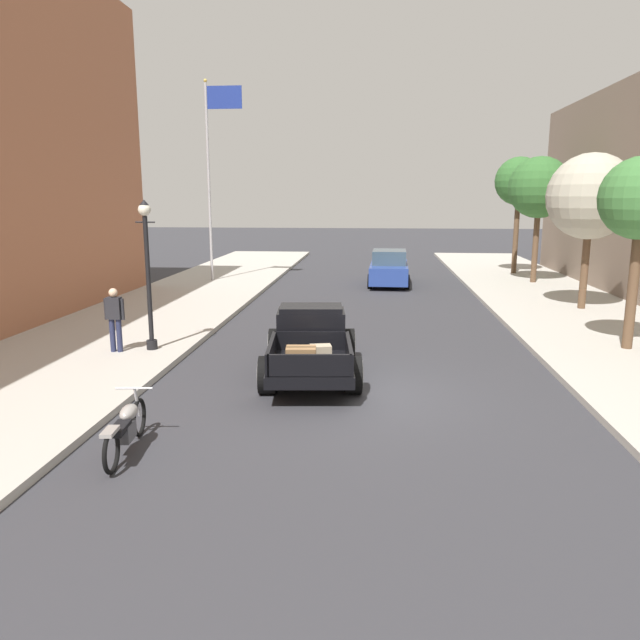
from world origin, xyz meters
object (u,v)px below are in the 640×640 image
Objects in this scene: hotrod_truck_black at (311,341)px; flagpole at (213,159)px; street_lamp_near at (147,264)px; street_tree_second at (591,197)px; motorcycle_parked at (126,427)px; street_tree_third at (539,188)px; car_background_blue at (389,269)px; street_tree_farthest at (519,182)px; pedestrian_sidewalk_left at (115,316)px.

flagpole reaches higher than hotrod_truck_black.
street_tree_second is at bearing 28.71° from street_lamp_near.
motorcycle_parked is 0.39× the size of street_tree_second.
street_lamp_near is 0.42× the size of flagpole.
street_tree_third is at bearing 60.73° from motorcycle_parked.
street_tree_third reaches higher than street_lamp_near.
car_background_blue is 8.75m from street_tree_farthest.
street_tree_second is (11.31, 13.31, 3.62)m from motorcycle_parked.
street_tree_second is (6.75, -6.32, 3.30)m from car_background_blue.
pedestrian_sidewalk_left is (-7.23, -13.87, 0.32)m from car_background_blue.
street_tree_farthest reaches higher than pedestrian_sidewalk_left.
motorcycle_parked is 6.67m from street_lamp_near.
motorcycle_parked is at bearing -103.10° from car_background_blue.
street_lamp_near is (0.81, 0.33, 1.30)m from pedestrian_sidewalk_left.
street_lamp_near is at bearing -126.52° from street_tree_farthest.
street_tree_third is (8.84, 15.28, 3.71)m from hotrod_truck_black.
pedestrian_sidewalk_left is at bearing -157.63° from street_lamp_near.
street_lamp_near is (-6.42, -13.53, 1.62)m from car_background_blue.
flagpole is at bearing 97.66° from street_lamp_near.
street_tree_second reaches higher than pedestrian_sidewalk_left.
flagpole is 15.04m from street_tree_third.
flagpole is (-6.13, 14.65, 5.02)m from hotrod_truck_black.
pedestrian_sidewalk_left is 0.43× the size of street_lamp_near.
street_tree_farthest reaches higher than hotrod_truck_black.
street_lamp_near is at bearing -151.29° from street_tree_second.
street_lamp_near is (-1.85, 6.10, 1.94)m from motorcycle_parked.
motorcycle_parked is 0.23× the size of flagpole.
hotrod_truck_black is at bearing -120.05° from street_tree_third.
hotrod_truck_black is 5.22m from pedestrian_sidewalk_left.
street_tree_third is at bearing -87.81° from street_tree_farthest.
street_tree_farthest reaches higher than street_lamp_near.
street_tree_third is (11.31, 20.17, 4.03)m from motorcycle_parked.
motorcycle_parked is 23.47m from street_tree_third.
motorcycle_parked is 0.49× the size of car_background_blue.
street_tree_farthest is at bearing 31.58° from car_background_blue.
street_tree_third is at bearing 46.92° from street_lamp_near.
flagpole reaches higher than street_tree_farthest.
car_background_blue is at bearing 81.88° from hotrod_truck_black.
street_tree_second reaches higher than hotrod_truck_black.
motorcycle_parked is 20.16m from car_background_blue.
hotrod_truck_black is 18.04m from street_tree_third.
street_lamp_near reaches higher than car_background_blue.
motorcycle_parked is at bearing -115.24° from street_tree_farthest.
flagpole is at bearing 157.40° from street_tree_second.
street_tree_third reaches higher than street_tree_second.
motorcycle_parked is 0.36× the size of street_tree_farthest.
flagpole reaches higher than car_background_blue.
pedestrian_sidewalk_left reaches higher than hotrod_truck_black.
car_background_blue is 0.73× the size of street_tree_farthest.
street_lamp_near reaches higher than motorcycle_parked.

